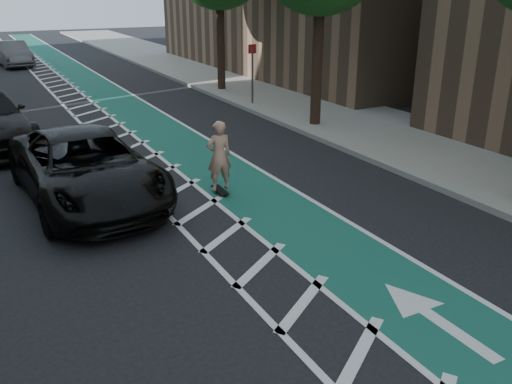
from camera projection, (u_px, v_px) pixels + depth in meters
ground at (180, 285)px, 8.89m from camera, size 120.00×120.00×0.00m
bike_lane at (160, 130)px, 18.46m from camera, size 2.00×90.00×0.01m
buffer_strip at (116, 136)px, 17.81m from camera, size 1.40×90.00×0.01m
sidewalk_right at (319, 109)px, 21.28m from camera, size 5.00×90.00×0.15m
curb_right at (264, 116)px, 20.21m from camera, size 0.12×90.00×0.16m
sign_post at (252, 73)px, 21.65m from camera, size 0.35×0.08×2.47m
skateboard at (220, 190)px, 12.83m from camera, size 0.24×0.72×0.10m
skateboarder at (219, 156)px, 12.53m from camera, size 0.63×0.43×1.66m
suv_near at (86, 168)px, 12.16m from camera, size 2.95×5.81×1.57m
car_grey at (13, 54)px, 33.20m from camera, size 2.03×4.69×1.50m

